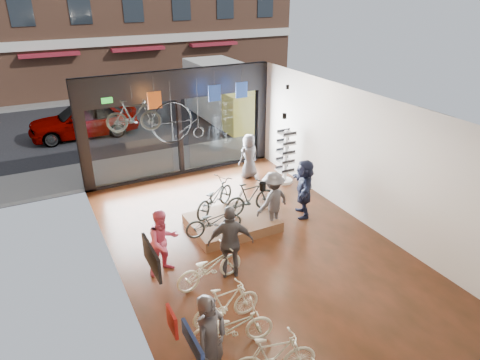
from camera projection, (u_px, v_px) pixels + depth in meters
ground_plane at (262, 256)px, 11.14m from camera, size 7.00×12.00×0.04m
ceiling at (266, 113)px, 9.52m from camera, size 7.00×12.00×0.04m
wall_left at (117, 224)px, 8.87m from camera, size 0.04×12.00×3.80m
wall_right at (374, 164)px, 11.79m from camera, size 0.04×12.00×3.80m
storefront at (179, 124)px, 15.17m from camera, size 7.00×0.26×3.80m
exit_sign at (107, 100)px, 13.60m from camera, size 0.35×0.06×0.18m
street_road at (125, 113)px, 23.24m from camera, size 30.00×18.00×0.02m
sidewalk_near at (172, 160)px, 16.92m from camera, size 30.00×2.40×0.12m
sidewalk_far at (109, 96)px, 26.45m from camera, size 30.00×2.00×0.12m
street_car at (84, 119)px, 19.44m from camera, size 4.73×1.90×1.61m
box_truck at (230, 95)px, 21.26m from camera, size 2.34×7.01×2.76m
floor_bike_1 at (273, 357)px, 7.50m from camera, size 1.66×0.82×0.96m
floor_bike_2 at (232, 327)px, 8.23m from camera, size 1.74×0.92×0.87m
floor_bike_3 at (226, 304)px, 8.78m from camera, size 1.52×0.47×0.91m
floor_bike_4 at (209, 267)px, 9.93m from camera, size 1.78×0.82×0.90m
display_platform at (232, 223)px, 12.36m from camera, size 2.40×1.80×0.30m
display_bike_left at (214, 221)px, 11.33m from camera, size 1.60×0.70×0.82m
display_bike_mid at (250, 198)px, 12.38m from camera, size 1.67×0.55×0.99m
display_bike_right at (214, 197)px, 12.46m from camera, size 1.87×1.53×0.95m
customer_0 at (211, 342)px, 7.21m from camera, size 0.82×0.73×1.89m
customer_1 at (163, 242)px, 10.18m from camera, size 0.94×0.80×1.69m
customer_2 at (231, 242)px, 10.01m from camera, size 1.18×0.80×1.86m
customer_3 at (273, 201)px, 12.04m from camera, size 1.24×0.89×1.74m
customer_4 at (249, 156)px, 15.32m from camera, size 0.86×0.63×1.61m
customer_5 at (304, 188)px, 12.71m from camera, size 1.24×1.73×1.80m
sunglasses_rack at (285, 157)px, 14.81m from camera, size 0.69×0.63×1.93m
penny_farthing at (181, 123)px, 13.27m from camera, size 1.64×0.06×1.31m
hung_bike at (133, 116)px, 12.47m from camera, size 1.64×0.82×0.95m
jersey_left at (155, 100)px, 13.61m from camera, size 0.45×0.03×0.55m
jersey_mid at (215, 93)px, 14.48m from camera, size 0.45×0.03×0.55m
jersey_right at (242, 90)px, 14.91m from camera, size 0.45×0.03×0.55m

